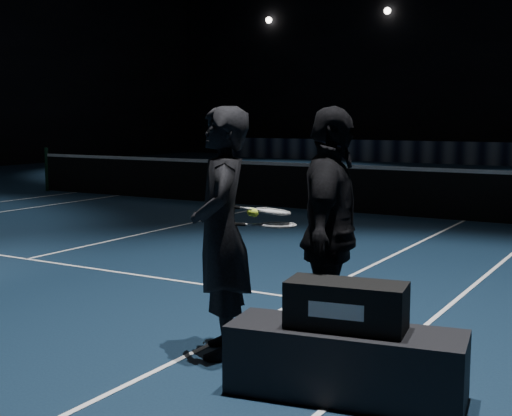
{
  "coord_description": "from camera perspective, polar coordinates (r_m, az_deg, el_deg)",
  "views": [
    {
      "loc": [
        7.34,
        -12.86,
        1.88
      ],
      "look_at": [
        4.54,
        -8.1,
        1.17
      ],
      "focal_mm": 50.0,
      "sensor_mm": 36.0,
      "label": 1
    }
  ],
  "objects": [
    {
      "name": "net_post_left",
      "position": [
        18.87,
        -16.39,
        2.98
      ],
      "size": [
        0.1,
        0.1,
        1.1
      ],
      "primitive_type": "cylinder",
      "color": "black",
      "rests_on": "floor"
    },
    {
      "name": "sponsor_backdrop",
      "position": [
        29.33,
        16.01,
        4.25
      ],
      "size": [
        22.0,
        0.15,
        0.9
      ],
      "primitive_type": "cube",
      "color": "black",
      "rests_on": "floor"
    },
    {
      "name": "player_a",
      "position": [
        5.59,
        -2.8,
        -1.96
      ],
      "size": [
        0.78,
        0.86,
        1.96
      ],
      "primitive_type": "imported",
      "rotation": [
        0.0,
        0.0,
        -1.01
      ],
      "color": "black",
      "rests_on": "floor"
    },
    {
      "name": "net_tape",
      "position": [
        14.84,
        0.77,
        3.59
      ],
      "size": [
        12.8,
        0.03,
        0.07
      ],
      "primitive_type": "cube",
      "color": "white",
      "rests_on": "net_mesh"
    },
    {
      "name": "racket_lower",
      "position": [
        5.52,
        1.79,
        -1.37
      ],
      "size": [
        0.71,
        0.47,
        0.03
      ],
      "primitive_type": null,
      "rotation": [
        0.0,
        0.0,
        0.4
      ],
      "color": "black",
      "rests_on": "player_a"
    },
    {
      "name": "net_mesh",
      "position": [
        14.88,
        0.77,
        1.8
      ],
      "size": [
        12.8,
        0.02,
        0.86
      ],
      "primitive_type": "cube",
      "color": "black",
      "rests_on": "floor"
    },
    {
      "name": "bag_signature",
      "position": [
        4.68,
        6.4,
        -8.2
      ],
      "size": [
        0.37,
        0.07,
        0.11
      ],
      "primitive_type": "cube",
      "rotation": [
        0.0,
        0.0,
        0.17
      ],
      "color": "white",
      "rests_on": "racket_bag"
    },
    {
      "name": "court_lines",
      "position": [
        14.93,
        0.76,
        0.1
      ],
      "size": [
        10.98,
        23.78,
        0.01
      ],
      "primitive_type": null,
      "color": "white",
      "rests_on": "floor"
    },
    {
      "name": "floor",
      "position": [
        14.93,
        0.76,
        0.08
      ],
      "size": [
        36.0,
        36.0,
        0.0
      ],
      "primitive_type": "plane",
      "color": "black",
      "rests_on": "ground"
    },
    {
      "name": "fixtures_far",
      "position": [
        31.86,
        17.49,
        15.34
      ],
      "size": [
        20.0,
        0.3,
        0.3
      ],
      "primitive_type": null,
      "color": "white",
      "rests_on": "wall_back"
    },
    {
      "name": "racket_bag",
      "position": [
        4.83,
        7.24,
        -7.71
      ],
      "size": [
        0.84,
        0.47,
        0.32
      ],
      "primitive_type": "cube",
      "rotation": [
        0.0,
        0.0,
        0.17
      ],
      "color": "black",
      "rests_on": "player_bench"
    },
    {
      "name": "player_bench",
      "position": [
        4.95,
        7.16,
        -12.14
      ],
      "size": [
        1.65,
        0.79,
        0.48
      ],
      "primitive_type": "cube",
      "rotation": [
        0.0,
        0.0,
        0.17
      ],
      "color": "black",
      "rests_on": "floor"
    },
    {
      "name": "player_b",
      "position": [
        5.5,
        5.94,
        -2.14
      ],
      "size": [
        0.81,
        1.24,
        1.96
      ],
      "primitive_type": "imported",
      "rotation": [
        0.0,
        0.0,
        1.88
      ],
      "color": "black",
      "rests_on": "floor"
    },
    {
      "name": "wall_back",
      "position": [
        31.87,
        17.47,
        12.62
      ],
      "size": [
        30.0,
        0.0,
        30.0
      ],
      "primitive_type": "plane",
      "rotation": [
        1.57,
        0.0,
        0.0
      ],
      "color": "black",
      "rests_on": "ground"
    },
    {
      "name": "racket_upper",
      "position": [
        5.55,
        1.33,
        -0.27
      ],
      "size": [
        0.71,
        0.5,
        0.1
      ],
      "primitive_type": null,
      "rotation": [
        0.0,
        0.1,
        0.47
      ],
      "color": "black",
      "rests_on": "player_b"
    },
    {
      "name": "tennis_balls",
      "position": [
        5.53,
        -0.21,
        -0.19
      ],
      "size": [
        0.12,
        0.1,
        0.12
      ],
      "primitive_type": null,
      "color": "yellow",
      "rests_on": "racket_upper"
    }
  ]
}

